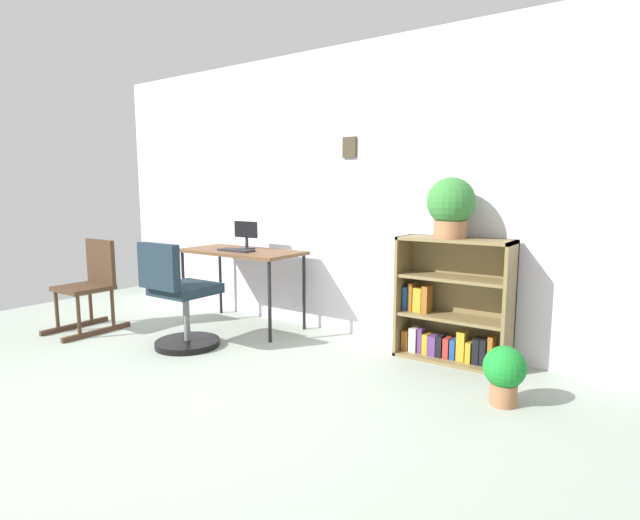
# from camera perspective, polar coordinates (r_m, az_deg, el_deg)

# --- Properties ---
(ground_plane) EXTENTS (6.24, 6.24, 0.00)m
(ground_plane) POSITION_cam_1_polar(r_m,az_deg,el_deg) (3.30, -22.62, -15.25)
(ground_plane) COLOR #9AA699
(wall_back) EXTENTS (5.20, 0.12, 2.48)m
(wall_back) POSITION_cam_1_polar(r_m,az_deg,el_deg) (4.56, -0.00, 7.64)
(wall_back) COLOR silver
(wall_back) RESTS_ON ground_plane
(desk) EXTENTS (1.16, 0.56, 0.72)m
(desk) POSITION_cam_1_polar(r_m,az_deg,el_deg) (4.65, -8.98, 0.45)
(desk) COLOR brown
(desk) RESTS_ON ground_plane
(monitor) EXTENTS (0.27, 0.15, 0.26)m
(monitor) POSITION_cam_1_polar(r_m,az_deg,el_deg) (4.72, -8.47, 2.96)
(monitor) COLOR #262628
(monitor) RESTS_ON desk
(keyboard) EXTENTS (0.34, 0.14, 0.02)m
(keyboard) POSITION_cam_1_polar(r_m,az_deg,el_deg) (4.56, -9.60, 1.12)
(keyboard) COLOR black
(keyboard) RESTS_ON desk
(office_chair) EXTENTS (0.52, 0.55, 0.87)m
(office_chair) POSITION_cam_1_polar(r_m,az_deg,el_deg) (4.15, -15.79, -4.75)
(office_chair) COLOR black
(office_chair) RESTS_ON ground_plane
(rocking_chair) EXTENTS (0.42, 0.64, 0.82)m
(rocking_chair) POSITION_cam_1_polar(r_m,az_deg,el_deg) (4.98, -24.81, -2.53)
(rocking_chair) COLOR #432D1D
(rocking_chair) RESTS_ON ground_plane
(bookshelf_low) EXTENTS (0.83, 0.30, 0.92)m
(bookshelf_low) POSITION_cam_1_polar(r_m,az_deg,el_deg) (3.86, 14.87, -5.19)
(bookshelf_low) COLOR olive
(bookshelf_low) RESTS_ON ground_plane
(potted_plant_on_shelf) EXTENTS (0.35, 0.35, 0.44)m
(potted_plant_on_shelf) POSITION_cam_1_polar(r_m,az_deg,el_deg) (3.72, 14.76, 6.07)
(potted_plant_on_shelf) COLOR #9E6642
(potted_plant_on_shelf) RESTS_ON bookshelf_low
(potted_plant_floor) EXTENTS (0.25, 0.25, 0.36)m
(potted_plant_floor) POSITION_cam_1_polar(r_m,az_deg,el_deg) (3.21, 20.38, -11.94)
(potted_plant_floor) COLOR #9E6642
(potted_plant_floor) RESTS_ON ground_plane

